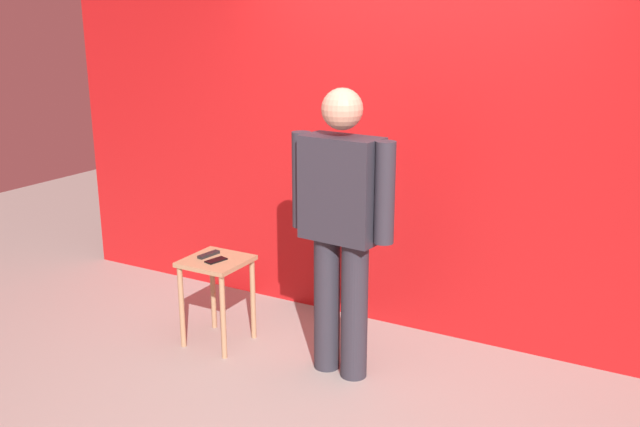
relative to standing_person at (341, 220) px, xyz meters
name	(u,v)px	position (x,y,z in m)	size (l,w,h in m)	color
ground_plane	(308,412)	(0.06, -0.51, -1.00)	(12.00, 12.00, 0.00)	#9E9991
back_wall_red	(410,100)	(0.06, 0.87, 0.63)	(5.89, 0.12, 3.25)	red
standing_person	(341,220)	(0.00, 0.00, 0.00)	(0.71, 0.28, 1.78)	#2D2D38
side_table	(217,277)	(-0.92, -0.04, -0.52)	(0.40, 0.40, 0.61)	tan
cell_phone	(216,260)	(-0.89, -0.07, -0.39)	(0.07, 0.14, 0.01)	black
tv_remote	(209,254)	(-1.00, -0.01, -0.38)	(0.04, 0.17, 0.02)	black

